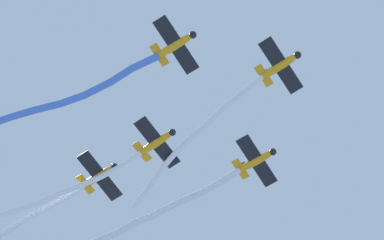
{
  "coord_description": "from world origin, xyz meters",
  "views": [
    {
      "loc": [
        30.26,
        -7.68,
        3.6
      ],
      "look_at": [
        -4.08,
        -9.72,
        83.87
      ],
      "focal_mm": 66.85,
      "sensor_mm": 36.0,
      "label": 1
    }
  ],
  "objects_px": {
    "airplane_lead": "(280,66)",
    "airplane_trail": "(100,176)",
    "airplane_left_wing": "(256,161)",
    "airplane_slot": "(157,142)",
    "airplane_right_wing": "(176,45)"
  },
  "relations": [
    {
      "from": "airplane_lead",
      "to": "airplane_trail",
      "type": "xyz_separation_m",
      "value": [
        -13.57,
        -23.09,
        0.4
      ]
    },
    {
      "from": "airplane_left_wing",
      "to": "airplane_slot",
      "type": "xyz_separation_m",
      "value": [
        3.18,
        -12.22,
        0.2
      ]
    },
    {
      "from": "airplane_lead",
      "to": "airplane_right_wing",
      "type": "bearing_deg",
      "value": -135.09
    },
    {
      "from": "airplane_right_wing",
      "to": "airplane_trail",
      "type": "height_order",
      "value": "airplane_trail"
    },
    {
      "from": "airplane_lead",
      "to": "airplane_left_wing",
      "type": "distance_m",
      "value": 12.63
    },
    {
      "from": "airplane_slot",
      "to": "airplane_trail",
      "type": "distance_m",
      "value": 8.95
    },
    {
      "from": "airplane_slot",
      "to": "airplane_right_wing",
      "type": "bearing_deg",
      "value": -43.85
    },
    {
      "from": "airplane_lead",
      "to": "airplane_left_wing",
      "type": "xyz_separation_m",
      "value": [
        -12.22,
        -3.17,
        -0.4
      ]
    },
    {
      "from": "airplane_left_wing",
      "to": "airplane_slot",
      "type": "distance_m",
      "value": 12.63
    },
    {
      "from": "airplane_left_wing",
      "to": "airplane_trail",
      "type": "xyz_separation_m",
      "value": [
        -1.35,
        -19.92,
        0.8
      ]
    },
    {
      "from": "airplane_left_wing",
      "to": "airplane_slot",
      "type": "relative_size",
      "value": 1.02
    },
    {
      "from": "airplane_left_wing",
      "to": "airplane_slot",
      "type": "bearing_deg",
      "value": -137.17
    },
    {
      "from": "airplane_lead",
      "to": "airplane_slot",
      "type": "distance_m",
      "value": 17.85
    },
    {
      "from": "airplane_left_wing",
      "to": "airplane_trail",
      "type": "distance_m",
      "value": 19.98
    },
    {
      "from": "airplane_lead",
      "to": "airplane_trail",
      "type": "distance_m",
      "value": 26.78
    }
  ]
}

